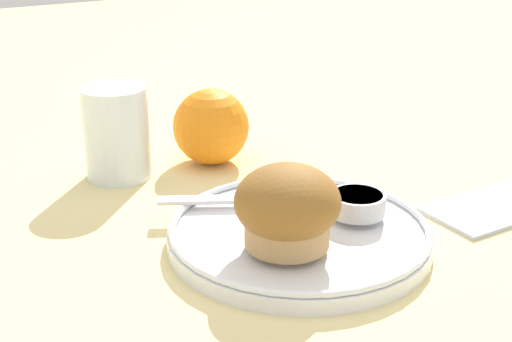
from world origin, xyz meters
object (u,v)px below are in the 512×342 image
at_px(muffin, 287,208).
at_px(orange_fruit, 211,127).
at_px(butter_knife, 259,199).
at_px(juice_glass, 117,133).

relative_size(muffin, orange_fruit, 1.01).
distance_m(butter_knife, orange_fruit, 0.16).
distance_m(muffin, orange_fruit, 0.25).
distance_m(muffin, butter_knife, 0.10).
height_order(muffin, juice_glass, juice_glass).
xyz_separation_m(orange_fruit, juice_glass, (-0.11, 0.01, 0.01)).
xyz_separation_m(butter_knife, orange_fruit, (0.03, 0.16, 0.02)).
relative_size(muffin, butter_knife, 0.50).
height_order(orange_fruit, juice_glass, juice_glass).
bearing_deg(orange_fruit, butter_knife, -101.39).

